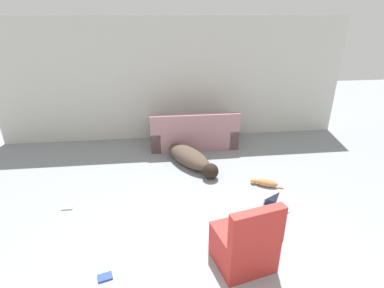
% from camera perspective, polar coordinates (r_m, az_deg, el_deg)
% --- Properties ---
extents(wall_back, '(7.84, 0.06, 2.72)m').
position_cam_1_polar(wall_back, '(6.90, -3.43, 11.99)').
color(wall_back, beige).
rests_on(wall_back, ground_plane).
extents(couch, '(1.89, 0.82, 0.83)m').
position_cam_1_polar(couch, '(6.70, 0.29, 1.94)').
color(couch, '#A3757A').
rests_on(couch, ground_plane).
extents(dog, '(1.04, 1.63, 0.32)m').
position_cam_1_polar(dog, '(5.86, -0.25, -2.67)').
color(dog, '#4C3D33').
rests_on(dog, ground_plane).
extents(cat, '(0.54, 0.33, 0.12)m').
position_cam_1_polar(cat, '(5.40, 13.68, -7.14)').
color(cat, '#BC7A47').
rests_on(cat, ground_plane).
extents(laptop_open, '(0.43, 0.41, 0.25)m').
position_cam_1_polar(laptop_open, '(4.82, 15.20, -11.21)').
color(laptop_open, '#B7B7BC').
rests_on(laptop_open, ground_plane).
extents(book_cream, '(0.16, 0.12, 0.02)m').
position_cam_1_polar(book_cream, '(5.11, -22.64, -11.09)').
color(book_cream, beige).
rests_on(book_cream, ground_plane).
extents(book_blue, '(0.19, 0.15, 0.02)m').
position_cam_1_polar(book_blue, '(3.87, -16.22, -23.17)').
color(book_blue, '#28428E').
rests_on(book_blue, ground_plane).
extents(side_chair, '(0.75, 0.73, 0.92)m').
position_cam_1_polar(side_chair, '(3.73, 10.06, -18.23)').
color(side_chair, '#B72D28').
rests_on(side_chair, ground_plane).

